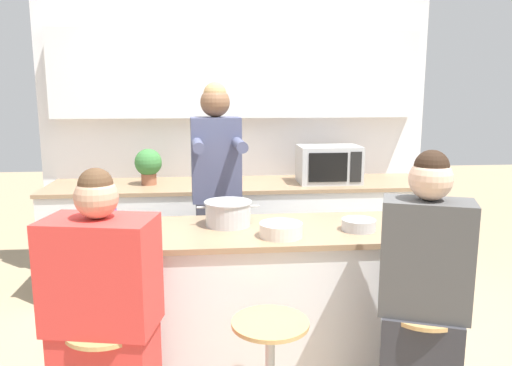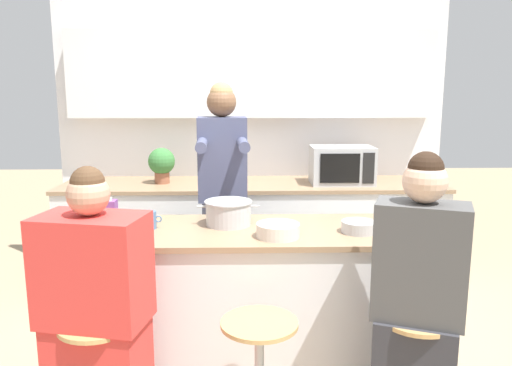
% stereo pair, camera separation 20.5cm
% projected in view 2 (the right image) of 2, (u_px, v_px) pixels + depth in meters
% --- Properties ---
extents(wall_back, '(3.45, 0.22, 2.70)m').
position_uv_depth(wall_back, '(252.00, 107.00, 4.45)').
color(wall_back, white).
rests_on(wall_back, ground_plane).
extents(back_counter, '(3.21, 0.70, 0.91)m').
position_uv_depth(back_counter, '(252.00, 234.00, 4.32)').
color(back_counter, silver).
rests_on(back_counter, ground_plane).
extents(kitchen_island, '(1.83, 0.67, 0.92)m').
position_uv_depth(kitchen_island, '(256.00, 304.00, 2.89)').
color(kitchen_island, black).
rests_on(kitchen_island, ground_plane).
extents(person_cooking, '(0.36, 0.55, 1.74)m').
position_uv_depth(person_cooking, '(223.00, 209.00, 3.42)').
color(person_cooking, '#383842').
rests_on(person_cooking, ground_plane).
extents(person_wrapped_blanket, '(0.52, 0.37, 1.37)m').
position_uv_depth(person_wrapped_blanket, '(96.00, 324.00, 2.26)').
color(person_wrapped_blanket, red).
rests_on(person_wrapped_blanket, ground_plane).
extents(person_seated_near, '(0.46, 0.38, 1.43)m').
position_uv_depth(person_seated_near, '(416.00, 318.00, 2.29)').
color(person_seated_near, '#333338').
rests_on(person_seated_near, ground_plane).
extents(cooking_pot, '(0.36, 0.27, 0.14)m').
position_uv_depth(cooking_pot, '(228.00, 213.00, 2.88)').
color(cooking_pot, '#B7BABC').
rests_on(cooking_pot, kitchen_island).
extents(fruit_bowl, '(0.23, 0.23, 0.07)m').
position_uv_depth(fruit_bowl, '(278.00, 230.00, 2.64)').
color(fruit_bowl, silver).
rests_on(fruit_bowl, kitchen_island).
extents(mixing_bowl_steel, '(0.19, 0.19, 0.06)m').
position_uv_depth(mixing_bowl_steel, '(359.00, 227.00, 2.73)').
color(mixing_bowl_steel, '#B7BABC').
rests_on(mixing_bowl_steel, kitchen_island).
extents(coffee_cup_near, '(0.10, 0.07, 0.10)m').
position_uv_depth(coffee_cup_near, '(150.00, 220.00, 2.80)').
color(coffee_cup_near, '#4C7099').
rests_on(coffee_cup_near, kitchen_island).
extents(juice_carton, '(0.08, 0.08, 0.19)m').
position_uv_depth(juice_carton, '(110.00, 215.00, 2.75)').
color(juice_carton, '#7A428E').
rests_on(juice_carton, kitchen_island).
extents(microwave, '(0.51, 0.34, 0.31)m').
position_uv_depth(microwave, '(342.00, 165.00, 4.17)').
color(microwave, '#B2B5B7').
rests_on(microwave, back_counter).
extents(potted_plant, '(0.22, 0.22, 0.30)m').
position_uv_depth(potted_plant, '(162.00, 163.00, 4.18)').
color(potted_plant, '#93563D').
rests_on(potted_plant, back_counter).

